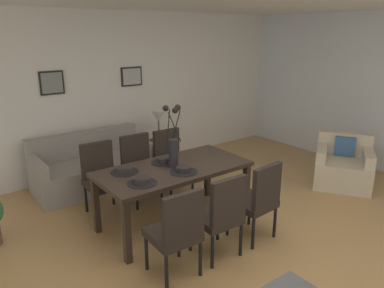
% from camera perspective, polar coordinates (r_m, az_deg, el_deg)
% --- Properties ---
extents(ground_plane, '(9.00, 9.00, 0.00)m').
position_cam_1_polar(ground_plane, '(4.11, 7.64, -16.72)').
color(ground_plane, tan).
extents(back_wall_panel, '(9.00, 0.10, 2.60)m').
position_cam_1_polar(back_wall_panel, '(6.22, -13.50, 7.56)').
color(back_wall_panel, white).
rests_on(back_wall_panel, ground).
extents(dining_table, '(1.80, 0.89, 0.74)m').
position_cam_1_polar(dining_table, '(4.39, -2.83, -4.53)').
color(dining_table, '#33261E').
rests_on(dining_table, ground).
extents(dining_chair_near_left, '(0.46, 0.46, 0.92)m').
position_cam_1_polar(dining_chair_near_left, '(3.52, -2.33, -13.07)').
color(dining_chair_near_left, black).
rests_on(dining_chair_near_left, ground).
extents(dining_chair_near_right, '(0.45, 0.45, 0.92)m').
position_cam_1_polar(dining_chair_near_right, '(4.88, -13.86, -4.69)').
color(dining_chair_near_right, black).
rests_on(dining_chair_near_right, ground).
extents(dining_chair_far_left, '(0.45, 0.45, 0.92)m').
position_cam_1_polar(dining_chair_far_left, '(3.82, 4.46, -10.53)').
color(dining_chair_far_left, black).
rests_on(dining_chair_far_left, ground).
extents(dining_chair_far_right, '(0.45, 0.45, 0.92)m').
position_cam_1_polar(dining_chair_far_right, '(5.13, -8.17, -3.24)').
color(dining_chair_far_right, black).
rests_on(dining_chair_far_right, ground).
extents(dining_chair_mid_left, '(0.47, 0.47, 0.92)m').
position_cam_1_polar(dining_chair_mid_left, '(4.18, 10.16, -8.20)').
color(dining_chair_mid_left, black).
rests_on(dining_chair_mid_left, ground).
extents(dining_chair_mid_right, '(0.44, 0.44, 0.92)m').
position_cam_1_polar(dining_chair_mid_right, '(5.35, -3.28, -2.23)').
color(dining_chair_mid_right, black).
rests_on(dining_chair_mid_right, ground).
extents(centerpiece_vase, '(0.21, 0.23, 0.73)m').
position_cam_1_polar(centerpiece_vase, '(4.28, -2.90, -0.02)').
color(centerpiece_vase, '#232326').
rests_on(centerpiece_vase, dining_table).
extents(placemat_near_left, '(0.32, 0.32, 0.01)m').
position_cam_1_polar(placemat_near_left, '(3.94, -7.71, -5.99)').
color(placemat_near_left, black).
rests_on(placemat_near_left, dining_table).
extents(bowl_near_left, '(0.17, 0.17, 0.07)m').
position_cam_1_polar(bowl_near_left, '(3.93, -7.73, -5.49)').
color(bowl_near_left, '#2D2826').
rests_on(bowl_near_left, dining_table).
extents(placemat_near_right, '(0.32, 0.32, 0.01)m').
position_cam_1_polar(placemat_near_right, '(4.27, -10.38, -4.27)').
color(placemat_near_right, black).
rests_on(placemat_near_right, dining_table).
extents(bowl_near_right, '(0.17, 0.17, 0.07)m').
position_cam_1_polar(bowl_near_right, '(4.26, -10.40, -3.81)').
color(bowl_near_right, '#2D2826').
rests_on(bowl_near_right, dining_table).
extents(placemat_far_left, '(0.32, 0.32, 0.01)m').
position_cam_1_polar(placemat_far_left, '(4.21, -1.31, -4.30)').
color(placemat_far_left, black).
rests_on(placemat_far_left, dining_table).
extents(bowl_far_left, '(0.17, 0.17, 0.07)m').
position_cam_1_polar(bowl_far_left, '(4.20, -1.31, -3.83)').
color(bowl_far_left, '#2D2826').
rests_on(bowl_far_left, dining_table).
extents(placemat_far_right, '(0.32, 0.32, 0.01)m').
position_cam_1_polar(placemat_far_right, '(4.52, -4.28, -2.82)').
color(placemat_far_right, black).
rests_on(placemat_far_right, dining_table).
extents(bowl_far_right, '(0.17, 0.17, 0.07)m').
position_cam_1_polar(bowl_far_right, '(4.51, -4.29, -2.38)').
color(bowl_far_right, '#2D2826').
rests_on(bowl_far_right, dining_table).
extents(sofa, '(1.73, 0.84, 0.80)m').
position_cam_1_polar(sofa, '(5.80, -15.04, -3.69)').
color(sofa, gray).
rests_on(sofa, ground).
extents(side_table, '(0.36, 0.36, 0.52)m').
position_cam_1_polar(side_table, '(6.27, -5.06, -1.77)').
color(side_table, black).
rests_on(side_table, ground).
extents(table_lamp, '(0.22, 0.22, 0.51)m').
position_cam_1_polar(table_lamp, '(6.10, -5.21, 3.87)').
color(table_lamp, '#4C4C51').
rests_on(table_lamp, side_table).
extents(armchair, '(1.10, 1.10, 0.75)m').
position_cam_1_polar(armchair, '(6.14, 22.33, -3.20)').
color(armchair, beige).
rests_on(armchair, ground).
extents(framed_picture_left, '(0.35, 0.03, 0.35)m').
position_cam_1_polar(framed_picture_left, '(5.84, -20.87, 8.84)').
color(framed_picture_left, black).
extents(framed_picture_center, '(0.38, 0.03, 0.31)m').
position_cam_1_polar(framed_picture_center, '(6.34, -9.32, 10.28)').
color(framed_picture_center, black).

